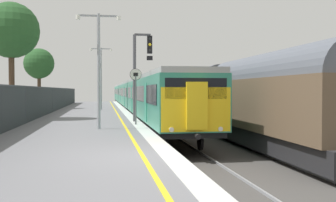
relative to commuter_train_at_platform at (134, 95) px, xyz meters
name	(u,v)px	position (x,y,z in m)	size (l,w,h in m)	color
ground	(250,175)	(0.54, -36.08, -1.88)	(17.40, 110.00, 1.21)	slate
commuter_train_at_platform	(134,95)	(0.00, 0.00, 0.00)	(2.83, 63.97, 3.81)	#2D846B
freight_train_adjacent_track	(181,94)	(4.00, -7.24, 0.12)	(2.60, 58.40, 4.37)	#232326
signal_gantry	(139,67)	(-1.47, -23.87, 1.81)	(1.10, 0.24, 4.92)	#47474C
speed_limit_sign	(136,89)	(-1.85, -25.99, 0.55)	(0.59, 0.08, 2.86)	#59595B
platform_lamp_mid	(99,60)	(-3.68, -28.09, 1.83)	(2.00, 0.20, 5.20)	#93999E
platform_lamp_far	(101,73)	(-3.68, -8.84, 2.06)	(2.00, 0.20, 5.63)	#93999E
background_tree_left	(12,32)	(-8.89, -21.08, 3.94)	(3.35, 3.35, 7.03)	#473323
background_tree_centre	(39,65)	(-9.52, -6.30, 2.90)	(2.86, 2.86, 5.74)	#473323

